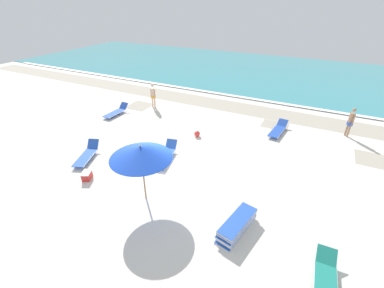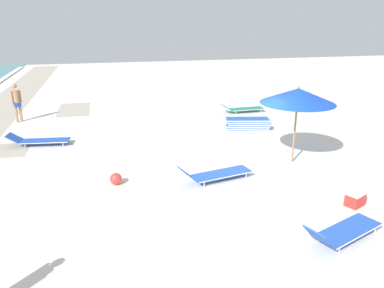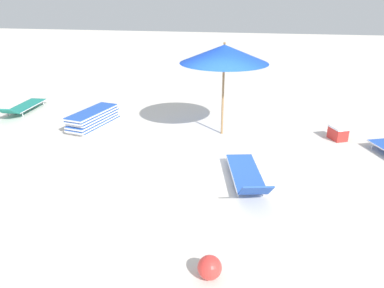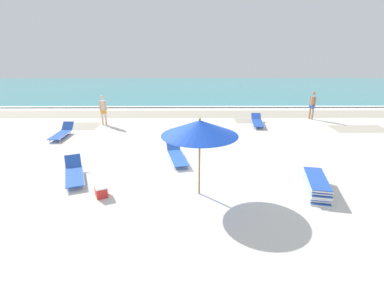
# 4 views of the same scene
# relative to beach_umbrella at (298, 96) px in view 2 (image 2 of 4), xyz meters

# --- Properties ---
(ground_plane) EXTENTS (60.00, 60.00, 0.16)m
(ground_plane) POSITION_rel_beach_umbrella_xyz_m (-0.10, 1.98, -2.31)
(ground_plane) COLOR silver
(beach_umbrella) EXTENTS (2.37, 2.37, 2.54)m
(beach_umbrella) POSITION_rel_beach_umbrella_xyz_m (0.00, 0.00, 0.00)
(beach_umbrella) COLOR #9E7547
(beach_umbrella) RESTS_ON ground_plane
(lounger_stack) EXTENTS (1.00, 2.01, 0.49)m
(lounger_stack) POSITION_rel_beach_umbrella_xyz_m (3.85, 0.08, -1.98)
(lounger_stack) COLOR blue
(lounger_stack) RESTS_ON ground_plane
(sun_lounger_under_umbrella) EXTENTS (1.08, 2.33, 0.56)m
(sun_lounger_under_umbrella) POSITION_rel_beach_umbrella_xyz_m (-0.85, 2.94, -2.02)
(sun_lounger_under_umbrella) COLOR blue
(sun_lounger_under_umbrella) RESTS_ON ground_plane
(sun_lounger_beside_umbrella) EXTENTS (0.86, 2.27, 0.48)m
(sun_lounger_beside_umbrella) POSITION_rel_beach_umbrella_xyz_m (3.71, 8.49, -2.03)
(sun_lounger_beside_umbrella) COLOR blue
(sun_lounger_beside_umbrella) RESTS_ON ground_plane
(sun_lounger_near_water_left) EXTENTS (1.33, 2.16, 0.59)m
(sun_lounger_near_water_left) POSITION_rel_beach_umbrella_xyz_m (-4.49, 1.15, -2.01)
(sun_lounger_near_water_left) COLOR blue
(sun_lounger_near_water_left) RESTS_ON ground_plane
(sun_lounger_mid_beach_solo) EXTENTS (0.71, 2.24, 0.46)m
(sun_lounger_mid_beach_solo) POSITION_rel_beach_umbrella_xyz_m (6.76, -0.76, -2.03)
(sun_lounger_mid_beach_solo) COLOR #1E8475
(sun_lounger_mid_beach_solo) RESTS_ON ground_plane
(beachgoer_wading_adult) EXTENTS (0.31, 0.39, 1.76)m
(beachgoer_wading_adult) POSITION_rel_beach_umbrella_xyz_m (7.44, 9.87, -1.23)
(beachgoer_wading_adult) COLOR #A37A5B
(beachgoer_wading_adult) RESTS_ON ground_plane
(beach_ball) EXTENTS (0.35, 0.35, 0.35)m
(beach_ball) POSITION_rel_beach_umbrella_xyz_m (-0.47, 5.81, -2.06)
(beach_ball) COLOR red
(beach_ball) RESTS_ON ground_plane
(cooler_box) EXTENTS (0.53, 0.60, 0.37)m
(cooler_box) POSITION_rel_beach_umbrella_xyz_m (-3.16, -0.13, -2.04)
(cooler_box) COLOR red
(cooler_box) RESTS_ON ground_plane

